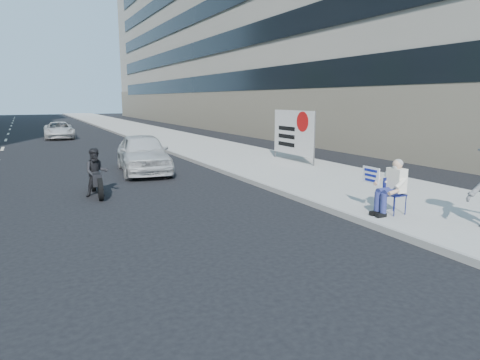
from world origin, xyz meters
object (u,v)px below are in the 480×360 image
white_sedan_near (143,153)px  white_sedan_far (59,130)px  seated_protester (391,184)px  motorcycle (96,175)px  protest_banner (293,133)px

white_sedan_near → white_sedan_far: bearing=102.7°
seated_protester → motorcycle: 8.16m
white_sedan_near → seated_protester: bearing=-62.7°
white_sedan_near → white_sedan_far: size_ratio=1.03×
white_sedan_near → motorcycle: 4.22m
motorcycle → protest_banner: bearing=21.3°
white_sedan_far → protest_banner: bearing=-64.0°
protest_banner → motorcycle: size_ratio=1.49×
seated_protester → motorcycle: size_ratio=0.64×
white_sedan_far → seated_protester: bearing=-76.8°
white_sedan_far → motorcycle: size_ratio=2.10×
white_sedan_far → motorcycle: 20.80m
protest_banner → motorcycle: 9.00m
seated_protester → white_sedan_far: size_ratio=0.30×
protest_banner → white_sedan_near: size_ratio=0.69×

